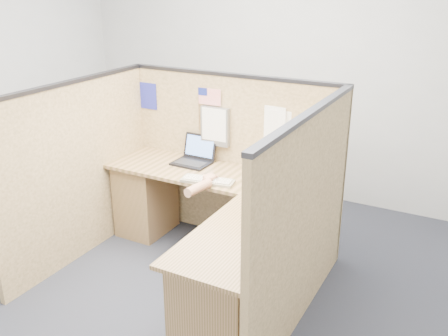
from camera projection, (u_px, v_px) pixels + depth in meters
The scene contains 13 objects.
floor at pixel (174, 286), 3.95m from camera, with size 5.00×5.00×0.00m, color #1E222A.
wall_back at pixel (287, 67), 5.30m from camera, with size 5.00×5.00×0.00m, color #AEB0B3.
cubicle_partitions at pixel (200, 179), 4.03m from camera, with size 2.06×1.83×1.53m.
l_desk at pixel (212, 232), 3.96m from camera, with size 1.95×1.75×0.73m.
laptop at pixel (195, 156), 4.48m from camera, with size 0.33×0.31×0.23m.
keyboard at pixel (208, 180), 4.05m from camera, with size 0.45×0.22×0.03m.
mouse at pixel (210, 180), 4.04m from camera, with size 0.11×0.07×0.05m, color silver.
hand_forearm at pixel (202, 184), 3.91m from camera, with size 0.11×0.40×0.08m.
blue_poster at pixel (148, 96), 4.69m from camera, with size 0.19×0.00×0.25m, color navy.
american_flag at pixel (207, 98), 4.38m from camera, with size 0.23×0.01×0.39m.
file_holder at pixel (215, 126), 4.41m from camera, with size 0.27×0.05×0.35m.
paper_left at pixel (272, 124), 4.17m from camera, with size 0.24×0.00×0.31m, color white.
paper_right at pixel (283, 129), 4.14m from camera, with size 0.24×0.00×0.30m, color white.
Camera 1 is at (1.94, -2.77, 2.29)m, focal length 40.00 mm.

